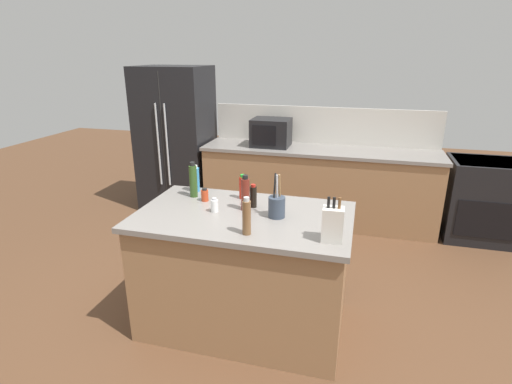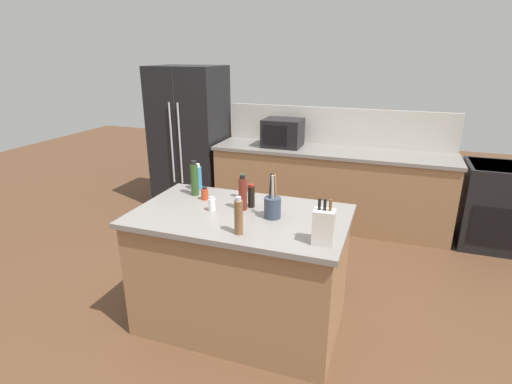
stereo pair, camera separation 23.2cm
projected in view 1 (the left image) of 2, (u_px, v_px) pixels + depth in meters
name	position (u px, v px, depth m)	size (l,w,h in m)	color
ground_plane	(245.00, 322.00, 3.21)	(14.00, 14.00, 0.00)	brown
back_counter_run	(318.00, 185.00, 4.98)	(2.86, 0.66, 0.94)	#936B47
wall_backsplash	(324.00, 125.00, 5.04)	(2.82, 0.03, 0.46)	beige
kitchen_island	(244.00, 270.00, 3.06)	(1.56, 0.94, 0.94)	#936B47
refrigerator	(176.00, 139.00, 5.35)	(0.91, 0.75, 1.88)	black
range_oven	(481.00, 199.00, 4.53)	(0.76, 0.65, 0.92)	black
microwave	(271.00, 132.00, 4.92)	(0.46, 0.39, 0.34)	black
knife_block	(333.00, 224.00, 2.45)	(0.13, 0.11, 0.29)	beige
utensil_crock	(277.00, 206.00, 2.82)	(0.12, 0.12, 0.32)	#333D4C
vinegar_bottle	(245.00, 194.00, 2.94)	(0.06, 0.06, 0.27)	maroon
olive_oil_bottle	(193.00, 180.00, 3.21)	(0.06, 0.06, 0.29)	#2D4C1E
spice_jar_paprika	(205.00, 195.00, 3.14)	(0.06, 0.06, 0.10)	#B73D1E
hot_sauce_bottle	(242.00, 187.00, 3.18)	(0.05, 0.05, 0.20)	red
soy_sauce_bottle	(253.00, 196.00, 3.00)	(0.05, 0.05, 0.18)	black
salt_shaker	(215.00, 205.00, 2.92)	(0.05, 0.05, 0.11)	silver
dish_soap_bottle	(195.00, 179.00, 3.34)	(0.07, 0.07, 0.23)	#3384BC
pepper_grinder	(247.00, 217.00, 2.55)	(0.06, 0.06, 0.25)	brown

